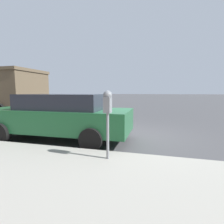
# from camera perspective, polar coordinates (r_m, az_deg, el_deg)

# --- Properties ---
(ground_plane) EXTENTS (220.00, 220.00, 0.00)m
(ground_plane) POSITION_cam_1_polar(r_m,az_deg,el_deg) (6.48, 5.88, -7.60)
(ground_plane) COLOR #424244
(parking_meter) EXTENTS (0.21, 0.19, 1.47)m
(parking_meter) POSITION_cam_1_polar(r_m,az_deg,el_deg) (3.68, -1.43, 1.58)
(parking_meter) COLOR gray
(parking_meter) RESTS_ON sidewalk
(car_green) EXTENTS (2.04, 4.80, 1.51)m
(car_green) POSITION_cam_1_polar(r_m,az_deg,el_deg) (6.04, -16.75, -1.14)
(car_green) COLOR #1E5B33
(car_green) RESTS_ON ground_plane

